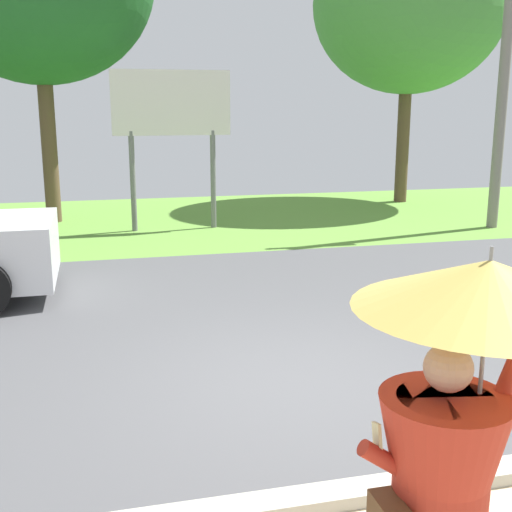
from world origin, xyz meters
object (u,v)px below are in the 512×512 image
Objects in this scene: monk_pedestrian at (453,450)px; tree_center_back at (410,4)px; utility_pole at (506,49)px; roadside_billboard at (172,115)px.

monk_pedestrian is 17.15m from tree_center_back.
utility_pole is (7.32, 10.65, 2.77)m from monk_pedestrian.
tree_center_back is (7.14, 15.00, 4.28)m from monk_pedestrian.
utility_pole reaches higher than roadside_billboard.
utility_pole is 0.95× the size of tree_center_back.
tree_center_back reaches higher than roadside_billboard.
roadside_billboard reaches higher than monk_pedestrian.
monk_pedestrian is 0.27× the size of tree_center_back.
tree_center_back reaches higher than utility_pole.
roadside_billboard is (-7.15, 1.52, -1.40)m from utility_pole.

